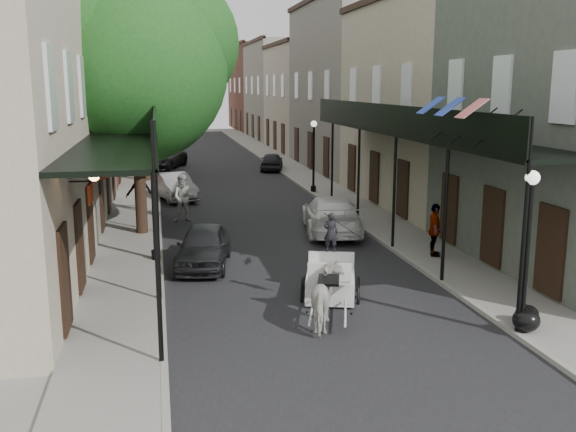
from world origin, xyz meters
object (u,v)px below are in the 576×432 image
horse (328,297)px  car_right_near (331,214)px  tree_near (146,62)px  pedestrian_sidewalk_right (435,230)px  lamppost_right_near (527,250)px  lamppost_left (153,200)px  pedestrian_walking (184,198)px  car_left_far (162,159)px  tree_far (149,82)px  car_left_near (204,246)px  car_left_mid (175,187)px  lamppost_right_far (314,155)px  carriage (331,261)px  car_right_far (272,161)px  pedestrian_sidewalk_left (139,189)px

horse → car_right_near: size_ratio=0.35×
tree_near → pedestrian_sidewalk_right: (9.09, -5.62, -5.49)m
horse → pedestrian_sidewalk_right: bearing=-117.4°
lamppost_right_near → lamppost_left: 11.46m
horse → pedestrian_walking: pedestrian_walking is taller
car_left_far → horse: bearing=-63.1°
tree_far → car_right_near: (6.85, -15.18, -5.11)m
car_left_near → car_left_mid: 12.39m
tree_far → horse: bearing=-80.5°
pedestrian_walking → car_left_mid: size_ratio=0.50×
pedestrian_walking → car_left_far: (-0.70, 17.94, -0.32)m
lamppost_right_far → pedestrian_walking: lamppost_right_far is taller
pedestrian_sidewalk_right → car_right_near: (-2.29, 4.44, -0.27)m
tree_near → lamppost_right_far: tree_near is taller
tree_near → car_left_mid: bearing=81.9°
tree_far → car_left_near: bearing=-85.0°
lamppost_left → carriage: 6.47m
tree_near → car_left_mid: 9.55m
horse → pedestrian_walking: size_ratio=0.88×
pedestrian_walking → car_right_far: bearing=73.9°
tree_near → pedestrian_sidewalk_right: size_ratio=5.50×
lamppost_right_far → car_left_near: 14.44m
pedestrian_walking → pedestrian_sidewalk_left: bearing=134.6°
pedestrian_walking → car_left_near: 6.97m
lamppost_left → carriage: bearing=-42.7°
pedestrian_walking → horse: bearing=-70.9°
tree_near → carriage: size_ratio=3.86×
car_left_near → car_right_far: 23.27m
pedestrian_sidewalk_left → car_right_near: pedestrian_sidewalk_left is taller
car_right_near → car_right_far: (1.00, 18.71, -0.13)m
lamppost_right_far → tree_far: bearing=143.5°
horse → car_left_mid: horse is taller
lamppost_right_near → car_right_far: (-0.50, 29.71, -1.45)m
car_left_near → car_right_far: bearing=85.1°
tree_near → car_right_far: tree_near is taller
pedestrian_walking → tree_near: bearing=-115.6°
carriage → lamppost_right_near: bearing=-29.5°
horse → car_left_far: size_ratio=0.36×
tree_near → car_right_far: (7.80, 17.53, -5.89)m
lamppost_left → car_left_far: bearing=88.8°
horse → carriage: (0.67, 2.23, 0.22)m
car_left_mid → car_right_far: size_ratio=1.13×
tree_near → lamppost_left: 6.10m
pedestrian_walking → pedestrian_sidewalk_right: (7.79, -7.67, -0.01)m
car_left_near → lamppost_right_far: bearing=72.8°
tree_near → horse: bearing=-69.0°
carriage → car_left_near: (-3.18, 3.60, -0.31)m
car_left_far → car_left_mid: bearing=-67.5°
tree_near → lamppost_left: (0.10, -4.18, -4.44)m
tree_far → pedestrian_sidewalk_right: (9.13, -19.62, -4.84)m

